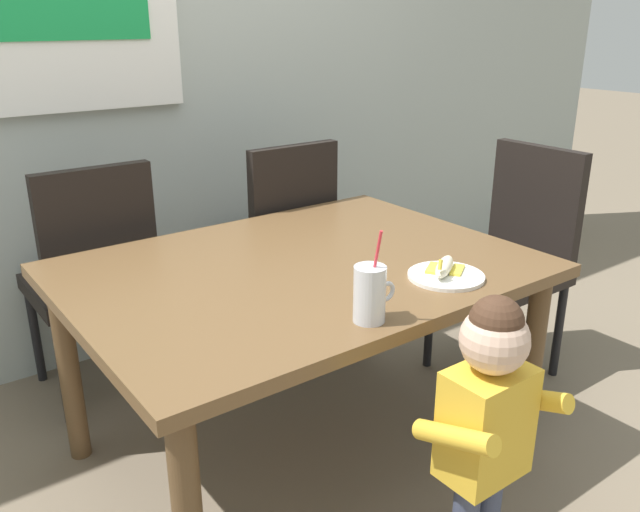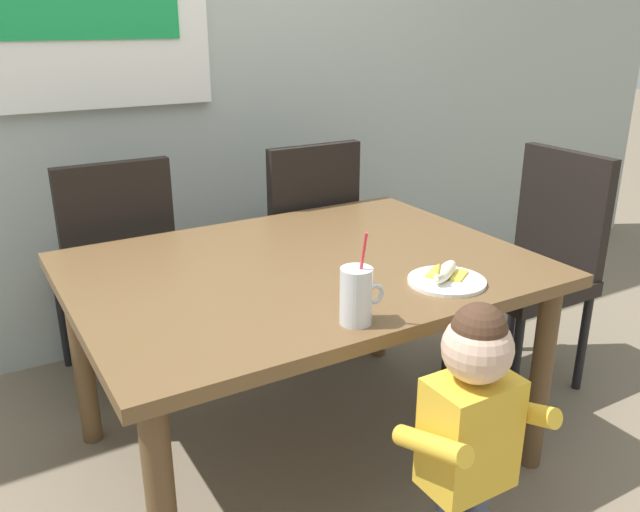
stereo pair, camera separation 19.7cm
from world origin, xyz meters
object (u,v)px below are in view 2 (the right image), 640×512
at_px(dining_table, 304,288).
at_px(milk_cup, 356,299).
at_px(dining_chair_far, 537,256).
at_px(dining_chair_right, 302,235).
at_px(toddler_standing, 471,421).
at_px(snack_plate, 447,281).
at_px(dining_chair_left, 115,262).
at_px(peeled_banana, 445,272).

distance_m(dining_table, milk_cup, 0.47).
relative_size(dining_chair_far, milk_cup, 3.82).
bearing_deg(dining_chair_right, dining_table, 61.60).
bearing_deg(toddler_standing, snack_plate, 58.76).
relative_size(dining_chair_left, dining_chair_right, 1.00).
distance_m(dining_chair_left, peeled_banana, 1.35).
height_order(dining_chair_left, toddler_standing, dining_chair_left).
height_order(dining_table, toddler_standing, toddler_standing).
bearing_deg(milk_cup, toddler_standing, -61.00).
distance_m(dining_chair_right, milk_cup, 1.27).
distance_m(toddler_standing, peeled_banana, 0.49).
xyz_separation_m(dining_chair_left, toddler_standing, (0.48, -1.51, -0.02)).
height_order(milk_cup, snack_plate, milk_cup).
distance_m(dining_chair_left, milk_cup, 1.29).
bearing_deg(dining_chair_right, milk_cup, 67.59).
height_order(dining_table, dining_chair_far, dining_chair_far).
relative_size(milk_cup, snack_plate, 1.09).
bearing_deg(dining_chair_far, dining_chair_left, -118.37).
relative_size(dining_table, dining_chair_left, 1.49).
xyz_separation_m(dining_chair_far, snack_plate, (-0.78, -0.34, 0.18)).
height_order(dining_chair_left, dining_chair_right, same).
distance_m(dining_table, dining_chair_right, 0.81).
distance_m(dining_table, dining_chair_far, 1.07).
xyz_separation_m(dining_chair_right, toddler_standing, (-0.32, -1.43, -0.02)).
bearing_deg(peeled_banana, dining_chair_far, 22.68).
bearing_deg(dining_chair_left, snack_plate, 121.66).
relative_size(dining_table, dining_chair_far, 1.49).
relative_size(toddler_standing, snack_plate, 3.64).
xyz_separation_m(dining_chair_right, snack_plate, (-0.10, -1.07, 0.18)).
bearing_deg(dining_chair_right, toddler_standing, 77.41).
relative_size(dining_chair_far, toddler_standing, 1.15).
relative_size(dining_chair_right, milk_cup, 3.82).
xyz_separation_m(dining_chair_left, milk_cup, (0.33, -1.23, 0.24)).
bearing_deg(toddler_standing, dining_chair_right, 77.41).
bearing_deg(peeled_banana, milk_cup, -165.67).
xyz_separation_m(dining_table, peeled_banana, (0.29, -0.34, 0.11)).
xyz_separation_m(dining_chair_right, dining_chair_far, (0.69, -0.73, 0.00)).
bearing_deg(toddler_standing, milk_cup, 119.00).
relative_size(dining_chair_left, milk_cup, 3.82).
relative_size(dining_chair_left, dining_chair_far, 1.00).
height_order(dining_table, peeled_banana, peeled_banana).
bearing_deg(dining_chair_left, peeled_banana, 122.05).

